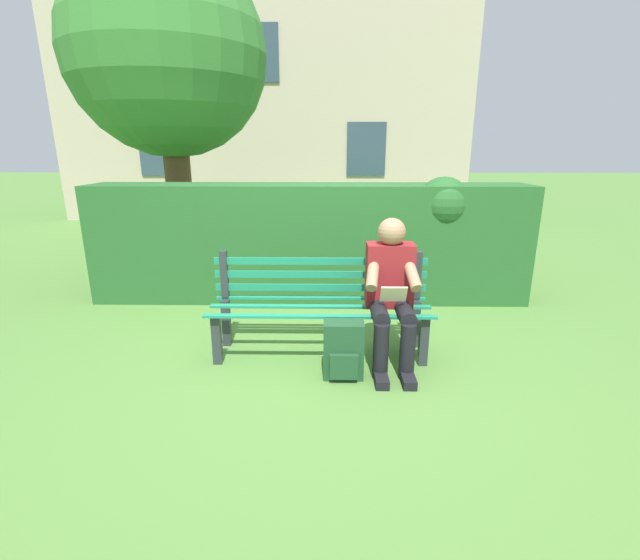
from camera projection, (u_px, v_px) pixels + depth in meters
The scene contains 7 objects.
ground at pixel (320, 354), 3.78m from camera, with size 60.00×60.00×0.00m, color #517F38.
park_bench at pixel (320, 302), 3.73m from camera, with size 1.83×0.51×0.85m.
person_seated at pixel (391, 289), 3.49m from camera, with size 0.44×0.73×1.17m.
hedge_backdrop at pixel (312, 240), 5.04m from camera, with size 4.89×0.70×1.40m.
tree at pixel (161, 61), 5.87m from camera, with size 2.75×2.62×4.18m.
building_facade at pixel (268, 96), 11.31m from camera, with size 9.75×2.93×6.00m.
backpack at pixel (343, 351), 3.34m from camera, with size 0.30×0.24×0.45m.
Camera 1 is at (-0.05, 3.44, 1.69)m, focal length 24.73 mm.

